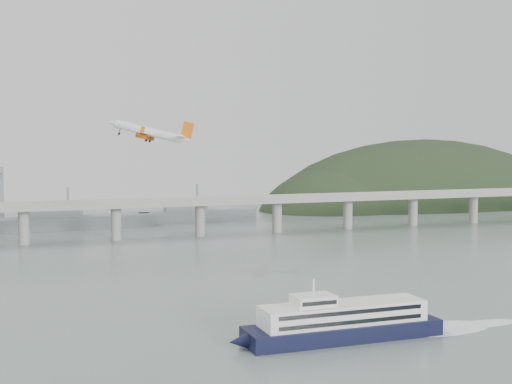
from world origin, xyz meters
name	(u,v)px	position (x,y,z in m)	size (l,w,h in m)	color
ground	(318,316)	(0.00, 0.00, 0.00)	(900.00, 900.00, 0.00)	slate
bridge	(165,208)	(-1.15, 200.00, 17.65)	(800.00, 22.00, 23.90)	gray
headland	(437,226)	(285.18, 331.75, -19.34)	(365.00, 155.00, 156.00)	black
ferry	(343,322)	(-4.95, -25.28, 4.78)	(93.32, 17.01, 17.61)	black
airliner	(150,132)	(-30.89, 103.42, 59.84)	(35.39, 33.65, 11.97)	silver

